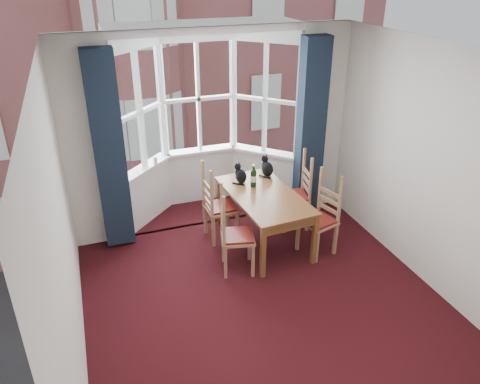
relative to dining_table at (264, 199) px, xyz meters
name	(u,v)px	position (x,y,z in m)	size (l,w,h in m)	color
floor	(273,316)	(-0.46, -1.47, -0.66)	(4.50, 4.50, 0.00)	black
ceiling	(284,59)	(-0.46, -1.47, 2.14)	(4.50, 4.50, 0.00)	white
wall_left	(62,242)	(-2.46, -1.47, 0.74)	(4.50, 4.50, 0.00)	silver
wall_right	(444,177)	(1.54, -1.47, 0.74)	(4.50, 4.50, 0.00)	silver
wall_near	(435,381)	(-0.46, -3.72, 0.74)	(4.00, 4.00, 0.00)	silver
wall_back_pier_left	(89,147)	(-2.11, 0.78, 0.74)	(0.70, 0.12, 2.80)	silver
wall_back_pier_right	(319,120)	(1.19, 0.78, 0.74)	(0.70, 0.12, 2.80)	silver
bay_window	(203,122)	(-0.46, 1.29, 0.74)	(2.76, 0.94, 2.80)	white
curtain_left	(109,153)	(-1.88, 0.60, 0.69)	(0.38, 0.22, 2.60)	#172334
curtain_right	(311,129)	(0.96, 0.60, 0.69)	(0.38, 0.22, 2.60)	#172334
dining_table	(264,199)	(0.00, 0.00, 0.00)	(0.95, 1.61, 0.74)	brown
chair_left_near	(230,237)	(-0.63, -0.47, -0.19)	(0.49, 0.50, 0.92)	#9D734C
chair_left_far	(214,209)	(-0.62, 0.29, -0.19)	(0.42, 0.44, 0.92)	#9D734C
chair_right_near	(323,219)	(0.66, -0.45, -0.19)	(0.50, 0.51, 0.92)	#9D734C
chair_right_far	(300,196)	(0.66, 0.25, -0.19)	(0.47, 0.49, 0.92)	#9D734C
cat_left	(241,175)	(-0.17, 0.45, 0.19)	(0.22, 0.24, 0.29)	black
cat_right	(267,168)	(0.27, 0.55, 0.20)	(0.20, 0.25, 0.31)	black
wine_bottle	(253,177)	(-0.05, 0.27, 0.22)	(0.08, 0.08, 0.32)	black
candle_tall	(155,161)	(-1.24, 1.13, 0.28)	(0.06, 0.06, 0.13)	white
street	(103,99)	(-0.46, 30.78, -6.66)	(80.00, 80.00, 0.00)	#333335
tenement_building	(117,20)	(-0.46, 12.55, 0.94)	(18.40, 7.80, 15.20)	#9A534F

